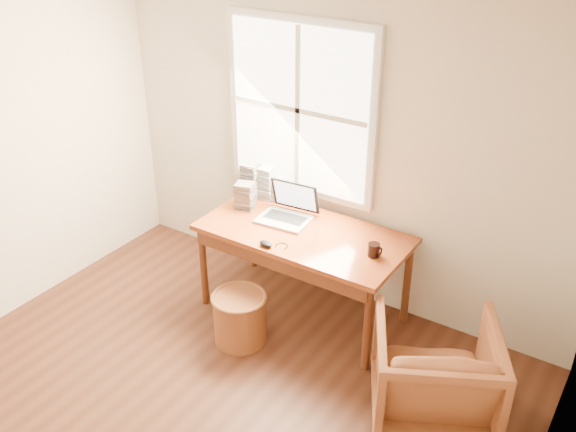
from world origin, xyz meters
name	(u,v)px	position (x,y,z in m)	size (l,w,h in m)	color
room_shell	(141,266)	(-0.02, 0.16, 1.32)	(4.04, 4.54, 2.64)	#4C281A
desk	(304,234)	(0.00, 1.80, 0.73)	(1.60, 0.80, 0.04)	brown
armchair	(434,374)	(1.30, 1.29, 0.36)	(0.76, 0.78, 0.71)	brown
wicker_stool	(240,319)	(-0.21, 1.23, 0.20)	(0.39, 0.39, 0.39)	brown
laptop	(283,206)	(-0.22, 1.85, 0.89)	(0.37, 0.39, 0.28)	#B1B5B9
mouse	(266,244)	(-0.12, 1.46, 0.77)	(0.11, 0.07, 0.04)	black
coffee_mug	(374,250)	(0.60, 1.77, 0.80)	(0.09, 0.09, 0.10)	black
cd_stack_a	(266,183)	(-0.57, 2.12, 0.89)	(0.14, 0.13, 0.28)	silver
cd_stack_b	(245,195)	(-0.61, 1.87, 0.86)	(0.14, 0.13, 0.22)	#28282E
cd_stack_c	(251,181)	(-0.68, 2.05, 0.90)	(0.14, 0.12, 0.31)	#93939F
cd_stack_d	(275,188)	(-0.50, 2.15, 0.84)	(0.15, 0.13, 0.19)	silver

